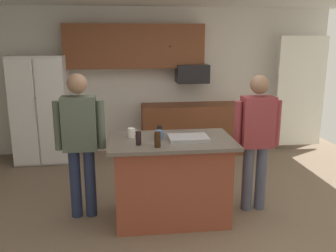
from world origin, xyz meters
TOP-DOWN VIEW (x-y plane):
  - floor at (0.00, 0.00)m, footprint 7.04×7.04m
  - back_wall at (0.00, 2.80)m, footprint 6.40×0.10m
  - french_door_window_panel at (2.60, 2.40)m, footprint 0.90×0.06m
  - cabinet_run_upper at (-0.40, 2.60)m, footprint 2.40×0.38m
  - cabinet_run_lower at (0.60, 2.48)m, footprint 1.80×0.63m
  - refrigerator at (-2.00, 2.38)m, footprint 0.88×0.76m
  - microwave_over_range at (0.60, 2.50)m, footprint 0.56×0.40m
  - kitchen_island at (-0.10, 0.01)m, footprint 1.41×0.86m
  - person_elder_center at (0.94, 0.13)m, footprint 0.57×0.22m
  - person_guest_by_door at (-1.12, 0.20)m, footprint 0.57×0.22m
  - glass_stout_tall at (-0.21, 0.18)m, footprint 0.06×0.06m
  - glass_pilsner at (-0.47, -0.16)m, footprint 0.06×0.06m
  - glass_short_whisky at (-0.28, -0.27)m, footprint 0.07×0.07m
  - mug_ceramic_white at (-0.23, 0.05)m, footprint 0.12×0.08m
  - mug_blue_stoneware at (-0.54, 0.14)m, footprint 0.13×0.08m
  - serving_tray at (0.09, -0.04)m, footprint 0.44×0.30m

SIDE VIEW (x-z plane):
  - floor at x=0.00m, z-range 0.00..0.00m
  - cabinet_run_lower at x=0.60m, z-range 0.00..0.90m
  - kitchen_island at x=-0.10m, z-range 0.01..0.98m
  - refrigerator at x=-2.00m, z-range 0.00..1.79m
  - person_elder_center at x=0.94m, z-range 0.13..1.79m
  - person_guest_by_door at x=-1.12m, z-range 0.13..1.83m
  - serving_tray at x=0.09m, z-range 0.97..1.01m
  - mug_ceramic_white at x=-0.23m, z-range 0.97..1.07m
  - mug_blue_stoneware at x=-0.54m, z-range 0.97..1.08m
  - glass_stout_tall at x=-0.21m, z-range 0.97..1.09m
  - glass_pilsner at x=-0.47m, z-range 0.97..1.12m
  - glass_short_whisky at x=-0.28m, z-range 0.97..1.13m
  - french_door_window_panel at x=2.60m, z-range 0.10..2.10m
  - back_wall at x=0.00m, z-range 0.00..2.60m
  - microwave_over_range at x=0.60m, z-range 1.29..1.61m
  - cabinet_run_upper at x=-0.40m, z-range 1.55..2.30m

